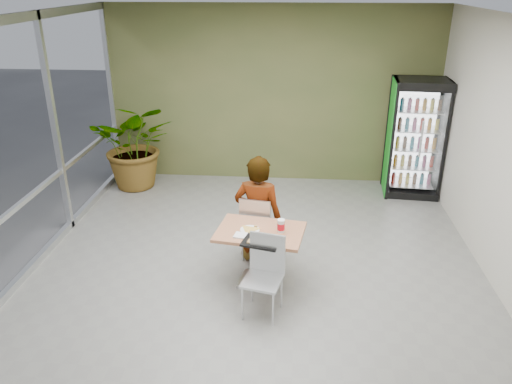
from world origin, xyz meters
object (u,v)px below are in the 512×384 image
soda_cup (281,226)px  seated_woman (258,219)px  dining_table (260,246)px  cafeteria_tray (261,242)px  chair_near (265,268)px  chair_far (257,224)px  beverage_fridge (416,138)px  potted_plant (136,145)px

soda_cup → seated_woman: bearing=117.8°
dining_table → cafeteria_tray: 0.39m
chair_near → chair_far: bearing=112.6°
soda_cup → beverage_fridge: 3.84m
soda_cup → dining_table: bearing=176.8°
dining_table → chair_near: size_ratio=1.21×
dining_table → seated_woman: seated_woman is taller
seated_woman → cafeteria_tray: size_ratio=4.16×
chair_near → potted_plant: 4.40m
chair_far → potted_plant: (-2.39, 2.47, 0.25)m
cafeteria_tray → dining_table: bearing=96.8°
seated_woman → beverage_fridge: beverage_fridge is taller
dining_table → chair_far: chair_far is taller
cafeteria_tray → beverage_fridge: 4.21m
chair_far → chair_near: (0.18, -1.10, 0.00)m
chair_far → cafeteria_tray: 0.90m
cafeteria_tray → potted_plant: potted_plant is taller
potted_plant → dining_table: bearing=-50.7°
seated_woman → potted_plant: (-2.40, 2.42, 0.20)m
chair_far → cafeteria_tray: bearing=107.9°
chair_far → chair_near: bearing=109.2°
chair_far → potted_plant: 3.44m
chair_near → soda_cup: 0.62m
dining_table → beverage_fridge: size_ratio=0.56×
dining_table → potted_plant: (-2.47, 3.02, 0.27)m
seated_woman → chair_far: bearing=80.5°
chair_near → cafeteria_tray: (-0.06, 0.23, 0.21)m
potted_plant → soda_cup: bearing=-48.1°
chair_near → beverage_fridge: (2.38, 3.65, 0.47)m
dining_table → soda_cup: bearing=-3.2°
beverage_fridge → chair_near: bearing=-118.6°
dining_table → beverage_fridge: beverage_fridge is taller
dining_table → seated_woman: (-0.07, 0.60, 0.06)m
cafeteria_tray → beverage_fridge: beverage_fridge is taller
chair_near → beverage_fridge: size_ratio=0.46×
potted_plant → chair_far: bearing=-46.0°
chair_far → beverage_fridge: (2.56, 2.55, 0.47)m
dining_table → soda_cup: size_ratio=6.97×
potted_plant → cafeteria_tray: bearing=-53.0°
dining_table → cafeteria_tray: cafeteria_tray is taller
dining_table → cafeteria_tray: bearing=-83.2°
seated_woman → cafeteria_tray: (0.11, -0.92, 0.16)m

